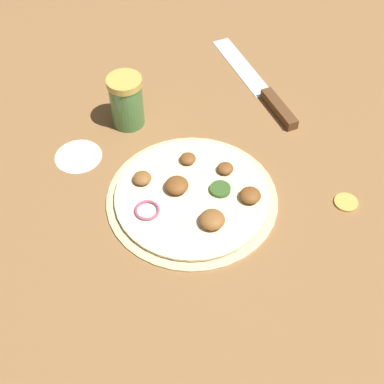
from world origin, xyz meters
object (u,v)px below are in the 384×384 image
knife (266,94)px  spice_jar (126,101)px  pizza (193,196)px  loose_cap (346,202)px

knife → spice_jar: 0.26m
knife → spice_jar: size_ratio=3.10×
knife → pizza: bearing=127.5°
spice_jar → loose_cap: 0.40m
knife → spice_jar: (0.02, -0.25, 0.04)m
pizza → spice_jar: size_ratio=2.82×
spice_jar → loose_cap: bearing=51.8°
pizza → spice_jar: bearing=-157.8°
knife → loose_cap: knife is taller
pizza → loose_cap: bearing=77.6°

